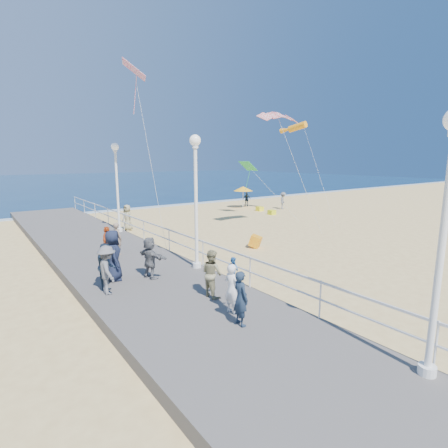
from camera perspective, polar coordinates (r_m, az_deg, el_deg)
ground at (r=17.92m, az=10.33°, el=-5.11°), size 160.00×160.00×0.00m
ocean at (r=77.96m, az=-27.04°, el=5.93°), size 160.00×90.00×0.05m
surf_line at (r=34.99m, az=-14.79°, el=2.41°), size 160.00×1.20×0.04m
boardwalk at (r=13.65m, az=-12.21°, el=-9.35°), size 5.00×44.00×0.40m
railing at (r=14.45m, az=-3.47°, el=-3.64°), size 0.05×42.00×0.55m
lamp_post_near at (r=7.86m, az=32.36°, el=0.62°), size 0.44×0.44×5.32m
lamp_post_mid at (r=13.89m, az=-4.63°, el=5.86°), size 0.44×0.44×5.32m
lamp_post_far at (r=22.05m, az=-17.12°, el=7.18°), size 0.44×0.44×5.32m
woman_holding_toddler at (r=10.17m, az=1.31°, el=-10.51°), size 0.43×0.58×1.47m
toddler_held at (r=10.20m, az=1.48°, el=-7.49°), size 0.34×0.41×0.77m
spectator_0 at (r=9.50m, az=2.74°, el=-12.01°), size 0.42×0.58×1.50m
spectator_1 at (r=11.34m, az=-2.01°, el=-8.05°), size 0.64×0.79×1.55m
spectator_2 at (r=12.15m, az=-18.53°, el=-7.12°), size 0.66×1.08×1.63m
spectator_3 at (r=15.98m, az=-18.53°, el=-3.11°), size 0.81×0.95×1.53m
spectator_4 at (r=13.37m, az=-17.68°, el=-4.92°), size 0.75×1.01×1.87m
spectator_5 at (r=13.30m, az=-12.00°, el=-5.41°), size 0.80×1.52×1.57m
spectator_6 at (r=16.98m, az=-17.01°, el=-2.29°), size 0.47×0.61×1.50m
spectator_7 at (r=12.77m, az=-18.68°, el=-6.43°), size 0.73×0.86×1.57m
beach_walker_a at (r=34.25m, az=9.61°, el=3.79°), size 1.22×1.14×1.65m
beach_walker_b at (r=35.76m, az=3.74°, el=4.06°), size 0.93×0.61×1.48m
beach_walker_c at (r=24.50m, az=-15.50°, el=1.01°), size 0.82×1.00×1.76m
box_kite at (r=19.16m, az=5.13°, el=-3.02°), size 0.86×0.90×0.74m
beach_umbrella at (r=34.51m, az=3.14°, el=5.78°), size 1.90×1.90×2.14m
beach_chair_left at (r=32.80m, az=5.84°, el=2.48°), size 0.55×0.55×0.40m
beach_chair_right at (r=30.78m, az=7.81°, el=1.91°), size 0.55×0.55×0.40m
kite_parafoil at (r=23.74m, az=8.95°, el=17.22°), size 3.14×0.94×0.65m
kite_windsock at (r=31.36m, az=11.93°, el=15.26°), size 1.02×2.76×1.10m
kite_diamond_green at (r=29.90m, az=3.94°, el=9.43°), size 1.14×1.37×0.79m
kite_diamond_redwhite at (r=19.47m, az=-14.48°, el=23.19°), size 1.51×1.65×0.81m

